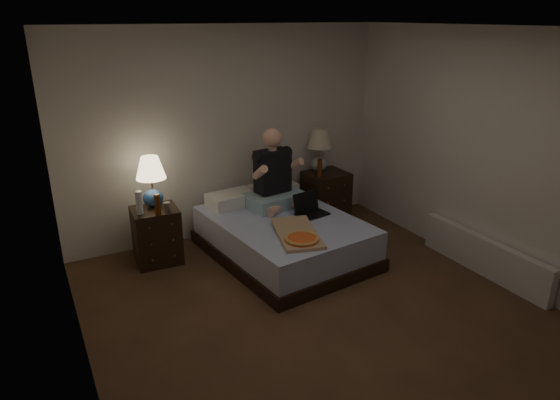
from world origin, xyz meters
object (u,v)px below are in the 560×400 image
nightstand_right (326,197)px  radiator (484,256)px  lamp_right (319,150)px  pizza_box (302,240)px  bed (284,237)px  beer_bottle_right (320,168)px  lamp_left (152,182)px  person (275,168)px  nightstand_left (157,235)px  laptop (313,205)px  soda_can (167,207)px  water_bottle (139,203)px  beer_bottle_left (158,205)px

nightstand_right → radiator: 2.12m
lamp_right → pizza_box: (-1.06, -1.39, -0.46)m
bed → pizza_box: pizza_box is taller
nightstand_right → beer_bottle_right: beer_bottle_right is taller
lamp_left → pizza_box: bearing=-48.3°
beer_bottle_right → person: bearing=-168.8°
nightstand_right → person: 1.09m
bed → radiator: 2.15m
nightstand_left → nightstand_right: nightstand_right is taller
person → pizza_box: bearing=-110.7°
lamp_right → person: 0.89m
laptop → beer_bottle_right: bearing=42.5°
pizza_box → soda_can: bearing=149.7°
lamp_left → pizza_box: (1.13, -1.27, -0.41)m
bed → water_bottle: water_bottle is taller
nightstand_right → person: (-0.88, -0.25, 0.59)m
lamp_right → beer_bottle_right: size_ratio=2.43×
nightstand_left → water_bottle: (-0.16, -0.06, 0.44)m
lamp_right → radiator: lamp_right is taller
lamp_left → beer_bottle_left: 0.32m
radiator → beer_bottle_right: bearing=115.1°
laptop → pizza_box: laptop is taller
lamp_right → person: (-0.82, -0.35, -0.03)m
lamp_right → laptop: (-0.58, -0.80, -0.38)m
soda_can → radiator: (2.87, -1.76, -0.47)m
bed → water_bottle: bearing=155.7°
water_bottle → pizza_box: 1.75m
nightstand_right → lamp_right: bearing=118.0°
beer_bottle_left → beer_bottle_right: bearing=5.0°
nightstand_left → beer_bottle_left: 0.47m
nightstand_right → radiator: size_ratio=0.42×
soda_can → beer_bottle_right: beer_bottle_right is taller
radiator → nightstand_right: bearing=109.5°
beer_bottle_left → beer_bottle_right: size_ratio=1.00×
lamp_left → water_bottle: size_ratio=2.24×
soda_can → person: bearing=-0.7°
lamp_left → water_bottle: (-0.18, -0.15, -0.15)m
lamp_left → person: person is taller
lamp_right → soda_can: bearing=-171.0°
lamp_left → beer_bottle_left: size_ratio=2.43×
bed → beer_bottle_left: 1.45m
water_bottle → lamp_left: bearing=40.0°
person → lamp_right: bearing=15.3°
nightstand_right → laptop: 0.98m
lamp_left → laptop: lamp_left is taller
lamp_left → water_bottle: 0.28m
bed → laptop: laptop is taller
lamp_left → laptop: bearing=-22.9°
person → pizza_box: person is taller
nightstand_left → water_bottle: size_ratio=2.50×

